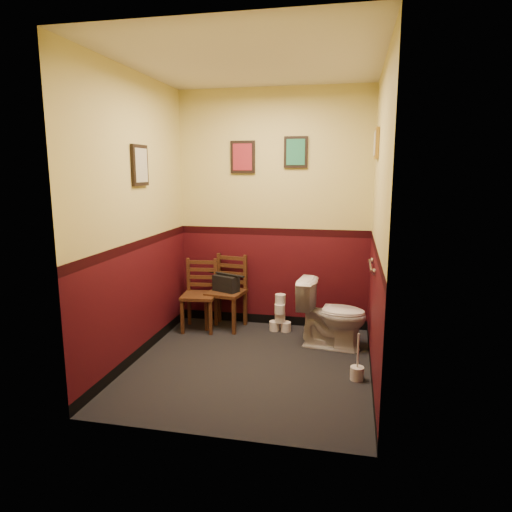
{
  "coord_description": "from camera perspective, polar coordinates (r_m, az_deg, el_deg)",
  "views": [
    {
      "loc": [
        0.88,
        -3.93,
        1.81
      ],
      "look_at": [
        0.0,
        0.25,
        1.0
      ],
      "focal_mm": 32.0,
      "sensor_mm": 36.0,
      "label": 1
    }
  ],
  "objects": [
    {
      "name": "grab_bar",
      "position": [
        4.27,
        14.19,
        -1.21
      ],
      "size": [
        0.05,
        0.56,
        0.06
      ],
      "color": "silver",
      "rests_on": "wall_right"
    },
    {
      "name": "handbag",
      "position": [
        5.23,
        -3.77,
        -3.41
      ],
      "size": [
        0.33,
        0.25,
        0.21
      ],
      "rotation": [
        0.0,
        0.0,
        -0.4
      ],
      "color": "black",
      "rests_on": "chair_right"
    },
    {
      "name": "floor",
      "position": [
        4.41,
        -0.69,
        -13.47
      ],
      "size": [
        2.2,
        2.4,
        0.0
      ],
      "primitive_type": "cube",
      "color": "black",
      "rests_on": "ground"
    },
    {
      "name": "wall_back",
      "position": [
        5.22,
        2.17,
        5.68
      ],
      "size": [
        2.2,
        0.0,
        2.7
      ],
      "primitive_type": "cube",
      "rotation": [
        1.57,
        0.0,
        0.0
      ],
      "color": "#400B11",
      "rests_on": "ground"
    },
    {
      "name": "chair_left",
      "position": [
        5.27,
        -7.02,
        -4.83
      ],
      "size": [
        0.41,
        0.41,
        0.8
      ],
      "rotation": [
        0.0,
        0.0,
        0.11
      ],
      "color": "brown",
      "rests_on": "floor"
    },
    {
      "name": "chair_right",
      "position": [
        5.29,
        -3.58,
        -4.48
      ],
      "size": [
        0.45,
        0.45,
        0.84
      ],
      "rotation": [
        0.0,
        0.0,
        -0.15
      ],
      "color": "brown",
      "rests_on": "floor"
    },
    {
      "name": "framed_print_back_b",
      "position": [
        5.15,
        4.99,
        12.82
      ],
      "size": [
        0.26,
        0.04,
        0.34
      ],
      "color": "black",
      "rests_on": "wall_back"
    },
    {
      "name": "framed_print_back_a",
      "position": [
        5.26,
        -1.67,
        12.26
      ],
      "size": [
        0.28,
        0.04,
        0.36
      ],
      "color": "black",
      "rests_on": "wall_back"
    },
    {
      "name": "wall_left",
      "position": [
        4.42,
        -14.81,
        4.42
      ],
      "size": [
        0.0,
        2.4,
        2.7
      ],
      "primitive_type": "cube",
      "rotation": [
        1.57,
        0.0,
        1.57
      ],
      "color": "#400B11",
      "rests_on": "ground"
    },
    {
      "name": "toilet",
      "position": [
        4.78,
        9.48,
        -7.23
      ],
      "size": [
        0.75,
        0.48,
        0.69
      ],
      "primitive_type": "imported",
      "rotation": [
        0.0,
        0.0,
        1.44
      ],
      "color": "white",
      "rests_on": "floor"
    },
    {
      "name": "toilet_brush",
      "position": [
        4.2,
        12.52,
        -14.01
      ],
      "size": [
        0.12,
        0.12,
        0.43
      ],
      "color": "silver",
      "rests_on": "floor"
    },
    {
      "name": "wall_right",
      "position": [
        3.96,
        15.02,
        3.7
      ],
      "size": [
        0.0,
        2.4,
        2.7
      ],
      "primitive_type": "cube",
      "rotation": [
        1.57,
        0.0,
        -1.57
      ],
      "color": "#400B11",
      "rests_on": "ground"
    },
    {
      "name": "framed_print_right",
      "position": [
        4.54,
        14.81,
        13.43
      ],
      "size": [
        0.04,
        0.34,
        0.28
      ],
      "color": "olive",
      "rests_on": "wall_right"
    },
    {
      "name": "ceiling",
      "position": [
        4.12,
        -0.78,
        23.21
      ],
      "size": [
        2.2,
        2.4,
        0.0
      ],
      "primitive_type": "cube",
      "rotation": [
        3.14,
        0.0,
        0.0
      ],
      "color": "silver",
      "rests_on": "ground"
    },
    {
      "name": "framed_print_left",
      "position": [
        4.48,
        -14.3,
        10.93
      ],
      "size": [
        0.04,
        0.3,
        0.38
      ],
      "color": "black",
      "rests_on": "wall_left"
    },
    {
      "name": "wall_front",
      "position": [
        2.9,
        -5.94,
        1.57
      ],
      "size": [
        2.2,
        0.0,
        2.7
      ],
      "primitive_type": "cube",
      "rotation": [
        -1.57,
        0.0,
        0.0
      ],
      "color": "#400B11",
      "rests_on": "ground"
    },
    {
      "name": "tp_stack",
      "position": [
        5.22,
        3.03,
        -7.45
      ],
      "size": [
        0.25,
        0.15,
        0.43
      ],
      "color": "silver",
      "rests_on": "floor"
    }
  ]
}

